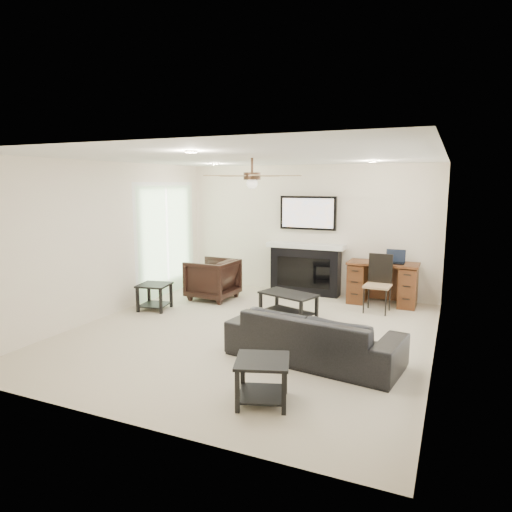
% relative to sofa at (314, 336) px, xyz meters
% --- Properties ---
extents(room_shell, '(5.50, 5.54, 2.52)m').
position_rel_sofa_xyz_m(room_shell, '(-0.96, 0.71, 1.38)').
color(room_shell, '#BBB396').
rests_on(room_shell, ground).
extents(sofa, '(2.20, 1.11, 0.61)m').
position_rel_sofa_xyz_m(sofa, '(0.00, 0.00, 0.00)').
color(sofa, black).
rests_on(sofa, ground).
extents(armchair, '(0.87, 0.84, 0.76)m').
position_rel_sofa_xyz_m(armchair, '(-2.60, 2.15, 0.07)').
color(armchair, black).
rests_on(armchair, ground).
extents(coffee_table, '(1.01, 0.76, 0.40)m').
position_rel_sofa_xyz_m(coffee_table, '(-0.90, 1.60, -0.11)').
color(coffee_table, black).
rests_on(coffee_table, ground).
extents(end_table_near, '(0.66, 0.66, 0.45)m').
position_rel_sofa_xyz_m(end_table_near, '(-0.15, -1.25, -0.08)').
color(end_table_near, black).
rests_on(end_table_near, ground).
extents(end_table_left, '(0.58, 0.58, 0.45)m').
position_rel_sofa_xyz_m(end_table_left, '(-3.15, 1.10, -0.08)').
color(end_table_left, black).
rests_on(end_table_left, ground).
extents(fireplace_unit, '(1.52, 0.34, 1.91)m').
position_rel_sofa_xyz_m(fireplace_unit, '(-1.13, 3.22, 0.65)').
color(fireplace_unit, black).
rests_on(fireplace_unit, ground).
extents(desk, '(1.22, 0.56, 0.76)m').
position_rel_sofa_xyz_m(desk, '(0.37, 3.04, 0.07)').
color(desk, '#3F1C0F').
rests_on(desk, ground).
extents(desk_chair, '(0.44, 0.46, 0.97)m').
position_rel_sofa_xyz_m(desk_chair, '(0.37, 2.49, 0.18)').
color(desk_chair, black).
rests_on(desk_chair, ground).
extents(laptop, '(0.33, 0.24, 0.23)m').
position_rel_sofa_xyz_m(laptop, '(0.57, 3.02, 0.57)').
color(laptop, black).
rests_on(laptop, desk).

